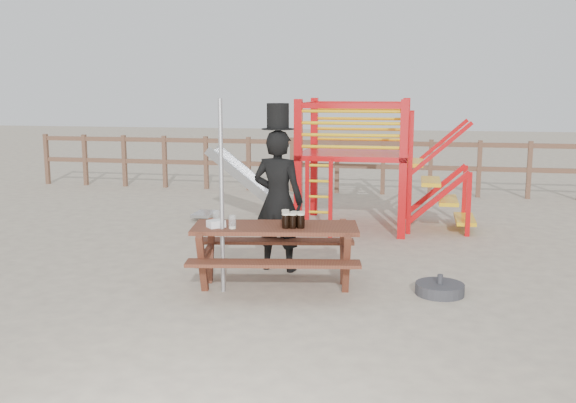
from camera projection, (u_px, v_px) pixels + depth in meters
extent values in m
plane|color=#BDAE93|center=(306.00, 290.00, 7.27)|extent=(60.00, 60.00, 0.00)
cube|color=brown|center=(360.00, 143.00, 13.84)|extent=(15.00, 0.06, 0.10)
cube|color=brown|center=(360.00, 166.00, 13.93)|extent=(15.00, 0.06, 0.10)
cube|color=brown|center=(47.00, 159.00, 15.37)|extent=(0.09, 0.09, 1.20)
cube|color=brown|center=(85.00, 160.00, 15.18)|extent=(0.09, 0.09, 1.20)
cube|color=brown|center=(124.00, 161.00, 14.99)|extent=(0.09, 0.09, 1.20)
cube|color=brown|center=(165.00, 162.00, 14.79)|extent=(0.09, 0.09, 1.20)
cube|color=brown|center=(206.00, 163.00, 14.60)|extent=(0.09, 0.09, 1.20)
cube|color=brown|center=(249.00, 164.00, 14.41)|extent=(0.09, 0.09, 1.20)
cube|color=brown|center=(292.00, 165.00, 14.22)|extent=(0.09, 0.09, 1.20)
cube|color=brown|center=(337.00, 166.00, 14.03)|extent=(0.09, 0.09, 1.20)
cube|color=brown|center=(383.00, 167.00, 13.83)|extent=(0.09, 0.09, 1.20)
cube|color=brown|center=(430.00, 168.00, 13.64)|extent=(0.09, 0.09, 1.20)
cube|color=brown|center=(479.00, 169.00, 13.45)|extent=(0.09, 0.09, 1.20)
cube|color=brown|center=(529.00, 170.00, 13.26)|extent=(0.09, 0.09, 1.20)
cube|color=red|center=(298.00, 168.00, 9.91)|extent=(0.12, 0.12, 2.10)
cube|color=red|center=(403.00, 170.00, 9.60)|extent=(0.12, 0.12, 2.10)
cube|color=red|center=(314.00, 157.00, 11.46)|extent=(0.12, 0.12, 2.10)
cube|color=red|center=(405.00, 159.00, 11.15)|extent=(0.12, 0.12, 2.10)
cube|color=red|center=(355.00, 154.00, 10.50)|extent=(1.72, 1.72, 0.08)
cube|color=red|center=(351.00, 106.00, 9.59)|extent=(1.60, 0.08, 0.08)
cube|color=red|center=(360.00, 104.00, 11.14)|extent=(1.60, 0.08, 0.08)
cube|color=red|center=(307.00, 104.00, 10.52)|extent=(0.08, 1.60, 0.08)
cube|color=red|center=(406.00, 105.00, 10.21)|extent=(0.08, 1.60, 0.08)
cylinder|color=yellow|center=(350.00, 147.00, 9.70)|extent=(1.50, 0.05, 0.05)
cylinder|color=yellow|center=(359.00, 139.00, 11.24)|extent=(1.50, 0.05, 0.05)
cylinder|color=yellow|center=(350.00, 135.00, 9.67)|extent=(1.50, 0.05, 0.05)
cylinder|color=yellow|center=(360.00, 129.00, 11.21)|extent=(1.50, 0.05, 0.05)
cylinder|color=yellow|center=(351.00, 123.00, 9.64)|extent=(1.50, 0.05, 0.05)
cylinder|color=yellow|center=(360.00, 119.00, 11.18)|extent=(1.50, 0.05, 0.05)
cylinder|color=yellow|center=(351.00, 111.00, 9.61)|extent=(1.50, 0.05, 0.05)
cylinder|color=yellow|center=(360.00, 108.00, 11.15)|extent=(1.50, 0.05, 0.05)
cube|color=red|center=(307.00, 198.00, 9.81)|extent=(0.06, 0.06, 1.20)
cube|color=red|center=(331.00, 199.00, 9.74)|extent=(0.06, 0.06, 1.20)
cylinder|color=yellow|center=(319.00, 227.00, 9.85)|extent=(0.36, 0.04, 0.04)
cylinder|color=yellow|center=(319.00, 212.00, 9.81)|extent=(0.36, 0.04, 0.04)
cylinder|color=yellow|center=(319.00, 197.00, 9.77)|extent=(0.36, 0.04, 0.04)
cylinder|color=yellow|center=(319.00, 181.00, 9.73)|extent=(0.36, 0.04, 0.04)
cylinder|color=yellow|center=(319.00, 165.00, 9.69)|extent=(0.36, 0.04, 0.04)
cube|color=yellow|center=(414.00, 163.00, 10.34)|extent=(0.30, 0.90, 0.06)
cube|color=yellow|center=(431.00, 181.00, 10.34)|extent=(0.30, 0.90, 0.06)
cube|color=yellow|center=(448.00, 200.00, 10.34)|extent=(0.30, 0.90, 0.06)
cube|color=yellow|center=(465.00, 219.00, 10.33)|extent=(0.30, 0.90, 0.06)
cube|color=red|center=(439.00, 197.00, 9.91)|extent=(0.95, 0.08, 0.86)
cube|color=red|center=(437.00, 188.00, 10.78)|extent=(0.95, 0.08, 0.86)
cube|color=#B4B6BB|center=(255.00, 186.00, 10.93)|extent=(1.53, 0.55, 1.21)
cube|color=#B4B6BB|center=(251.00, 186.00, 10.66)|extent=(1.58, 0.04, 1.28)
cube|color=#B4B6BB|center=(258.00, 181.00, 11.18)|extent=(1.58, 0.04, 1.28)
cube|color=#B4B6BB|center=(205.00, 214.00, 11.19)|extent=(0.35, 0.55, 0.05)
cube|color=brown|center=(275.00, 228.00, 7.25)|extent=(1.95, 1.00, 0.05)
cube|color=brown|center=(273.00, 264.00, 6.79)|extent=(1.88, 0.57, 0.04)
cube|color=brown|center=(277.00, 241.00, 7.80)|extent=(1.88, 0.57, 0.04)
cube|color=brown|center=(207.00, 258.00, 7.34)|extent=(0.26, 1.11, 0.67)
cube|color=brown|center=(345.00, 259.00, 7.29)|extent=(0.26, 1.11, 0.67)
imported|color=black|center=(278.00, 201.00, 7.93)|extent=(0.70, 0.52, 1.76)
cube|color=#0D9337|center=(282.00, 182.00, 8.03)|extent=(0.07, 0.03, 0.41)
cylinder|color=black|center=(278.00, 129.00, 7.78)|extent=(0.40, 0.40, 0.01)
cylinder|color=black|center=(278.00, 116.00, 7.75)|extent=(0.27, 0.27, 0.31)
cube|color=white|center=(282.00, 107.00, 7.86)|extent=(0.14, 0.03, 0.04)
cylinder|color=#B2B2B7|center=(222.00, 197.00, 7.03)|extent=(0.05, 0.05, 2.15)
cylinder|color=#323237|center=(440.00, 289.00, 7.09)|extent=(0.54, 0.54, 0.12)
cylinder|color=#323237|center=(440.00, 279.00, 7.07)|extent=(0.06, 0.06, 0.10)
cube|color=white|center=(216.00, 224.00, 7.16)|extent=(0.23, 0.22, 0.08)
cylinder|color=black|center=(286.00, 221.00, 7.11)|extent=(0.08, 0.08, 0.15)
cylinder|color=beige|center=(286.00, 214.00, 7.09)|extent=(0.09, 0.09, 0.02)
cylinder|color=black|center=(293.00, 222.00, 7.10)|extent=(0.08, 0.08, 0.15)
cylinder|color=beige|center=(293.00, 214.00, 7.08)|extent=(0.09, 0.09, 0.02)
cylinder|color=black|center=(301.00, 221.00, 7.11)|extent=(0.08, 0.08, 0.15)
cylinder|color=beige|center=(301.00, 214.00, 7.09)|extent=(0.09, 0.09, 0.02)
cylinder|color=black|center=(286.00, 220.00, 7.21)|extent=(0.08, 0.08, 0.15)
cylinder|color=beige|center=(286.00, 212.00, 7.19)|extent=(0.09, 0.09, 0.02)
cylinder|color=black|center=(294.00, 220.00, 7.19)|extent=(0.08, 0.08, 0.15)
cylinder|color=beige|center=(294.00, 212.00, 7.18)|extent=(0.09, 0.09, 0.02)
cylinder|color=black|center=(301.00, 220.00, 7.19)|extent=(0.08, 0.08, 0.15)
cylinder|color=beige|center=(301.00, 212.00, 7.17)|extent=(0.09, 0.09, 0.02)
cylinder|color=black|center=(285.00, 218.00, 7.29)|extent=(0.08, 0.08, 0.15)
cylinder|color=beige|center=(285.00, 211.00, 7.28)|extent=(0.09, 0.09, 0.02)
cylinder|color=silver|center=(232.00, 222.00, 7.08)|extent=(0.08, 0.08, 0.15)
cylinder|color=beige|center=(232.00, 228.00, 7.09)|extent=(0.08, 0.08, 0.02)
cylinder|color=silver|center=(216.00, 217.00, 7.34)|extent=(0.08, 0.08, 0.15)
cylinder|color=beige|center=(217.00, 223.00, 7.35)|extent=(0.08, 0.08, 0.02)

